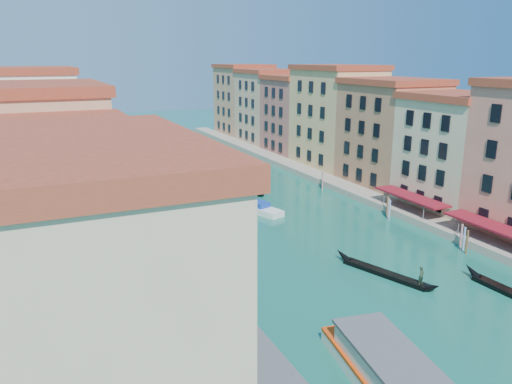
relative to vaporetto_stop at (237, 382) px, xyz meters
The scene contains 11 objects.
left_bank_palazzos 54.25m from the vaporetto_stop, 100.75° to the left, with size 12.80×128.40×21.00m.
right_bank_palazzos 70.67m from the vaporetto_stop, 49.04° to the left, with size 12.80×128.40×21.00m.
quay 65.22m from the vaporetto_stop, 54.36° to the left, with size 4.00×140.00×1.00m, color gray.
restaurant_awnings 39.77m from the vaporetto_stop, 16.07° to the left, with size 3.20×44.55×3.12m.
vaporetto_stop is the anchor object (origin of this frame).
mooring_poles_right 38.91m from the vaporetto_stop, 25.58° to the left, with size 1.44×54.24×3.20m.
vaporetto_far 64.74m from the vaporetto_stop, 83.91° to the left, with size 12.25×21.92×3.21m.
gondola_fore 24.96m from the vaporetto_stop, 28.86° to the left, with size 5.21×12.53×2.58m.
gondola_far 55.84m from the vaporetto_stop, 64.92° to the left, with size 2.67×12.30×1.74m.
motorboat_mid 42.46m from the vaporetto_stop, 63.10° to the left, with size 4.60×8.14×1.61m.
motorboat_far 83.39m from the vaporetto_stop, 78.45° to the left, with size 4.66×7.79×1.54m.
Camera 1 is at (-26.76, -14.80, 22.45)m, focal length 35.00 mm.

